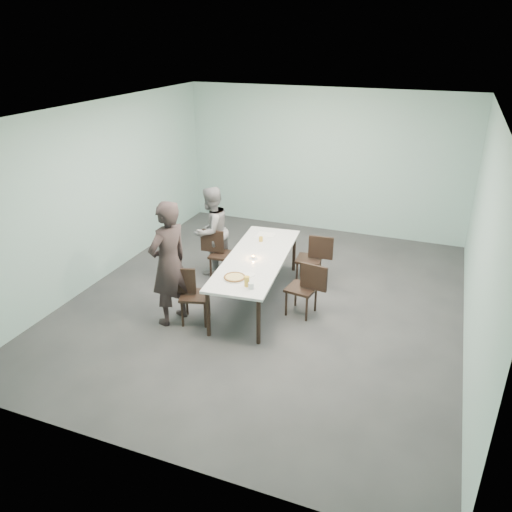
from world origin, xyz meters
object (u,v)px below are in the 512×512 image
(beer_glass, at_px, (247,281))
(water_tumbler, at_px, (251,286))
(diner_near, at_px, (169,264))
(amber_tumbler, at_px, (261,239))
(pizza, at_px, (235,277))
(side_plate, at_px, (249,275))
(chair_near_right, at_px, (307,286))
(diner_far, at_px, (211,231))
(chair_near_left, at_px, (189,291))
(chair_far_right, at_px, (314,256))
(table, at_px, (256,260))
(tealight, at_px, (253,257))
(chair_far_left, at_px, (218,251))

(beer_glass, height_order, water_tumbler, beer_glass)
(diner_near, relative_size, amber_tumbler, 23.62)
(pizza, relative_size, side_plate, 1.89)
(chair_near_right, distance_m, side_plate, 0.92)
(diner_far, distance_m, beer_glass, 2.12)
(diner_far, bearing_deg, chair_near_right, 84.17)
(chair_near_left, xyz_separation_m, diner_far, (-0.43, 1.66, 0.29))
(chair_far_right, bearing_deg, pizza, 62.32)
(table, distance_m, chair_far_right, 1.17)
(pizza, bearing_deg, beer_glass, -31.61)
(tealight, bearing_deg, amber_tumbler, 101.05)
(chair_far_right, bearing_deg, water_tumbler, 73.70)
(chair_far_right, xyz_separation_m, amber_tumbler, (-0.87, -0.28, 0.29))
(beer_glass, relative_size, tealight, 2.68)
(chair_near_left, bearing_deg, diner_near, -178.79)
(chair_near_left, xyz_separation_m, chair_far_right, (1.38, 1.89, 0.00))
(water_tumbler, bearing_deg, side_plate, 116.59)
(chair_far_right, xyz_separation_m, diner_near, (-1.65, -1.98, 0.44))
(diner_far, distance_m, tealight, 1.32)
(chair_far_right, distance_m, pizza, 1.89)
(chair_far_left, relative_size, pizza, 2.56)
(chair_near_left, relative_size, chair_near_right, 1.00)
(table, xyz_separation_m, chair_near_left, (-0.68, -0.98, -0.19))
(chair_near_right, height_order, amber_tumbler, chair_near_right)
(diner_far, relative_size, pizza, 4.66)
(side_plate, bearing_deg, chair_near_right, 30.32)
(chair_near_right, relative_size, amber_tumbler, 10.88)
(diner_far, bearing_deg, beer_glass, 56.80)
(chair_far_left, height_order, diner_near, diner_near)
(diner_near, xyz_separation_m, tealight, (0.92, 1.00, -0.17))
(amber_tumbler, bearing_deg, water_tumbler, -73.97)
(diner_far, bearing_deg, pizza, 53.77)
(water_tumbler, bearing_deg, chair_far_right, 78.41)
(water_tumbler, xyz_separation_m, tealight, (-0.34, 0.94, -0.02))
(chair_near_right, bearing_deg, diner_far, -15.00)
(side_plate, distance_m, beer_glass, 0.36)
(chair_near_right, bearing_deg, side_plate, 38.65)
(chair_far_left, bearing_deg, diner_far, 138.33)
(chair_far_right, height_order, pizza, chair_far_right)
(diner_near, xyz_separation_m, beer_glass, (1.17, 0.10, -0.12))
(chair_far_right, relative_size, tealight, 15.54)
(diner_near, bearing_deg, beer_glass, 112.15)
(diner_far, bearing_deg, chair_far_right, 114.90)
(diner_near, relative_size, tealight, 33.75)
(chair_far_left, bearing_deg, pizza, -60.79)
(diner_far, distance_m, water_tumbler, 2.21)
(chair_near_right, relative_size, water_tumbler, 9.67)
(water_tumbler, relative_size, tealight, 1.61)
(pizza, xyz_separation_m, side_plate, (0.15, 0.18, -0.01))
(chair_far_left, bearing_deg, chair_near_right, -26.08)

